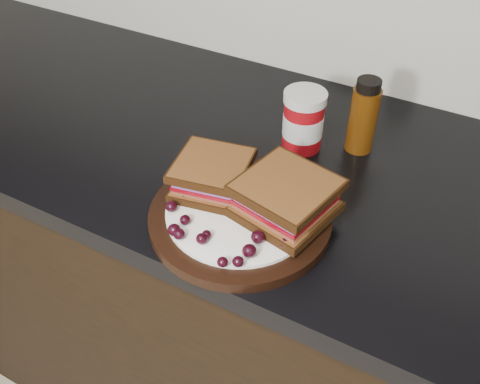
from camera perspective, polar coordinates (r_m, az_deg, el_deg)
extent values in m
cube|color=black|center=(1.36, -5.51, -9.48)|extent=(3.96, 0.58, 0.86)
cube|color=black|center=(1.05, -7.07, 6.26)|extent=(3.98, 0.60, 0.04)
cylinder|color=black|center=(0.82, 0.00, -2.68)|extent=(0.28, 0.28, 0.02)
ellipsoid|color=black|center=(0.81, -7.34, -1.53)|extent=(0.02, 0.02, 0.02)
ellipsoid|color=black|center=(0.79, -5.88, -2.97)|extent=(0.02, 0.02, 0.02)
ellipsoid|color=black|center=(0.77, -7.05, -4.02)|extent=(0.02, 0.02, 0.02)
ellipsoid|color=black|center=(0.77, -6.51, -4.48)|extent=(0.02, 0.02, 0.02)
ellipsoid|color=black|center=(0.76, -4.10, -4.99)|extent=(0.02, 0.02, 0.02)
ellipsoid|color=black|center=(0.76, -3.60, -4.56)|extent=(0.01, 0.01, 0.01)
ellipsoid|color=black|center=(0.73, -1.88, -7.47)|extent=(0.02, 0.02, 0.01)
ellipsoid|color=black|center=(0.73, -0.22, -7.42)|extent=(0.02, 0.02, 0.02)
ellipsoid|color=black|center=(0.74, 0.99, -6.29)|extent=(0.02, 0.02, 0.02)
ellipsoid|color=black|center=(0.76, 1.91, -4.80)|extent=(0.02, 0.02, 0.02)
ellipsoid|color=black|center=(0.75, 4.84, -5.42)|extent=(0.02, 0.02, 0.02)
ellipsoid|color=black|center=(0.76, 4.09, -4.36)|extent=(0.02, 0.02, 0.02)
ellipsoid|color=black|center=(0.78, 5.49, -3.33)|extent=(0.02, 0.02, 0.02)
ellipsoid|color=black|center=(0.80, 6.81, -2.14)|extent=(0.02, 0.02, 0.01)
ellipsoid|color=black|center=(0.82, 4.99, -0.49)|extent=(0.02, 0.02, 0.02)
ellipsoid|color=black|center=(0.83, -0.51, 0.32)|extent=(0.02, 0.02, 0.02)
ellipsoid|color=black|center=(0.86, -2.64, 1.80)|extent=(0.02, 0.02, 0.01)
ellipsoid|color=black|center=(0.84, -2.58, 1.13)|extent=(0.02, 0.02, 0.02)
ellipsoid|color=black|center=(0.84, -6.19, 0.37)|extent=(0.02, 0.02, 0.02)
ellipsoid|color=black|center=(0.82, -5.79, -0.30)|extent=(0.02, 0.02, 0.02)
ellipsoid|color=black|center=(0.84, -1.77, 0.50)|extent=(0.02, 0.02, 0.02)
ellipsoid|color=black|center=(0.84, -2.64, 0.66)|extent=(0.02, 0.02, 0.02)
ellipsoid|color=black|center=(0.82, -4.26, -0.33)|extent=(0.02, 0.02, 0.02)
cylinder|color=#9B0B12|center=(0.95, 6.77, 7.60)|extent=(0.08, 0.08, 0.11)
cylinder|color=#482507|center=(0.96, 13.04, 7.95)|extent=(0.06, 0.06, 0.14)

